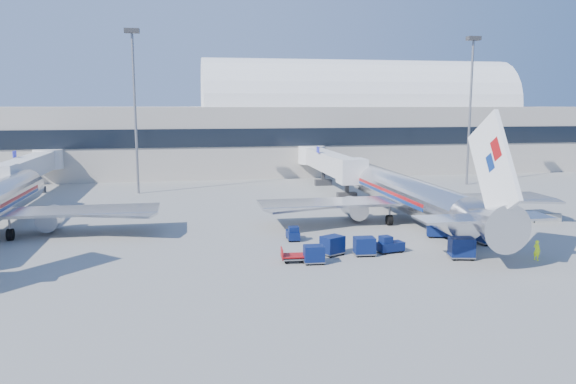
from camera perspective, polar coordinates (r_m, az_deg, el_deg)
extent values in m
plane|color=gray|center=(53.92, 4.15, -4.46)|extent=(260.00, 260.00, 0.00)
cube|color=#B2AA9E|center=(107.64, -16.65, 5.09)|extent=(170.00, 28.00, 12.00)
cube|color=black|center=(93.75, -17.59, 5.15)|extent=(170.00, 0.40, 3.00)
cylinder|color=white|center=(111.82, 7.05, 8.60)|extent=(60.00, 18.00, 18.00)
cylinder|color=silver|center=(62.07, 11.77, -0.13)|extent=(3.80, 28.00, 3.80)
sphere|color=silver|center=(75.09, 7.78, 1.51)|extent=(3.72, 3.72, 3.72)
cone|color=silver|center=(46.94, 19.56, -2.84)|extent=(3.80, 6.00, 3.80)
cube|color=#9C0C0F|center=(62.95, 11.43, 0.23)|extent=(3.85, 20.16, 0.32)
cube|color=navy|center=(63.00, 11.42, -0.10)|extent=(3.85, 20.16, 0.32)
cube|color=white|center=(45.86, 20.15, 2.43)|extent=(0.35, 7.79, 8.74)
cube|color=silver|center=(47.33, 19.27, -2.49)|extent=(11.00, 3.00, 0.18)
cube|color=silver|center=(61.25, 12.10, -0.83)|extent=(32.00, 5.00, 0.28)
cylinder|color=#B7B7BC|center=(60.97, 6.74, -1.64)|extent=(2.10, 3.80, 2.10)
cylinder|color=#B7B7BC|center=(65.01, 16.06, -1.27)|extent=(2.10, 3.80, 2.10)
cylinder|color=black|center=(72.63, 8.47, -0.70)|extent=(0.40, 0.90, 0.90)
sphere|color=silver|center=(73.87, -24.96, 0.64)|extent=(3.72, 3.72, 3.72)
cylinder|color=#B7B7BC|center=(59.85, -22.98, -2.49)|extent=(2.10, 3.80, 2.10)
cylinder|color=black|center=(71.37, -25.43, -1.65)|extent=(0.40, 0.90, 0.90)
cube|color=silver|center=(83.84, 4.12, 3.09)|extent=(2.70, 24.00, 2.70)
cube|color=silver|center=(72.16, 6.52, 2.12)|extent=(3.40, 3.20, 3.20)
cylinder|color=silver|center=(94.97, 2.39, 3.79)|extent=(4.40, 4.40, 3.00)
cube|color=#2D2D30|center=(74.54, 6.00, 0.64)|extent=(0.50, 0.50, 3.00)
cube|color=#2D2D30|center=(74.74, 5.99, -0.39)|extent=(2.60, 1.00, 0.90)
cube|color=#2D2D30|center=(86.98, 3.61, 1.85)|extent=(0.50, 0.50, 3.00)
cube|color=#2D2D30|center=(87.15, 3.60, 0.97)|extent=(2.60, 1.00, 0.90)
cube|color=#1B1F98|center=(83.30, 3.06, 4.31)|extent=(0.12, 1.40, 0.90)
cube|color=silver|center=(83.96, -24.90, 2.30)|extent=(2.70, 24.00, 2.70)
cylinder|color=silver|center=(95.07, -23.18, 3.08)|extent=(4.40, 4.40, 3.00)
cube|color=#2D2D30|center=(74.66, -26.68, -0.25)|extent=(0.50, 0.50, 3.00)
cube|color=#2D2D30|center=(74.87, -26.61, -1.27)|extent=(2.60, 1.00, 0.90)
cube|color=#2D2D30|center=(87.09, -24.31, 1.08)|extent=(0.50, 0.50, 3.00)
cube|color=#2D2D30|center=(87.26, -24.26, 0.21)|extent=(2.60, 1.00, 0.90)
cube|color=#1B1F98|center=(84.21, -26.03, 3.47)|extent=(0.12, 1.40, 0.90)
cylinder|color=slate|center=(81.09, -15.25, 7.57)|extent=(0.36, 0.36, 22.00)
cube|color=#2D2D30|center=(81.68, -15.59, 15.51)|extent=(2.00, 1.20, 0.60)
cylinder|color=slate|center=(91.61, 17.99, 7.56)|extent=(0.36, 0.36, 22.00)
cube|color=#2D2D30|center=(92.13, 18.34, 14.60)|extent=(2.00, 1.20, 0.60)
cube|color=#9E9E96|center=(62.46, 19.90, -2.71)|extent=(3.00, 0.55, 0.90)
cube|color=#9E9E96|center=(64.17, 22.46, -2.55)|extent=(3.00, 0.55, 0.90)
cube|color=#9E9E96|center=(66.01, 24.87, -2.40)|extent=(3.00, 0.55, 0.90)
cube|color=#091544|center=(48.54, 10.37, -5.44)|extent=(2.43, 1.57, 0.73)
cube|color=#091544|center=(48.14, 9.90, -4.83)|extent=(1.06, 1.14, 0.68)
cylinder|color=black|center=(49.37, 10.85, -5.53)|extent=(0.58, 0.33, 0.55)
cube|color=#091544|center=(54.91, 15.14, -3.90)|extent=(2.63, 1.94, 0.77)
cube|color=#091544|center=(54.74, 14.63, -3.26)|extent=(1.23, 1.29, 0.72)
cylinder|color=black|center=(55.50, 15.94, -4.10)|extent=(0.62, 0.42, 0.58)
cube|color=#091544|center=(52.07, 0.49, -4.36)|extent=(1.09, 2.11, 0.68)
cube|color=#091544|center=(51.51, 0.57, -3.88)|extent=(0.93, 0.84, 0.64)
cylinder|color=black|center=(52.76, -0.08, -4.45)|extent=(0.21, 0.51, 0.51)
cube|color=#091544|center=(47.12, 7.76, -5.38)|extent=(1.74, 1.40, 1.34)
cube|color=slate|center=(47.29, 7.75, -6.18)|extent=(1.84, 1.45, 0.09)
cylinder|color=black|center=(47.93, 8.35, -6.01)|extent=(0.38, 0.17, 0.37)
cube|color=#091544|center=(47.00, 4.53, -5.32)|extent=(2.16, 2.00, 1.40)
cube|color=slate|center=(47.17, 4.52, -6.15)|extent=(2.27, 2.09, 0.10)
cylinder|color=black|center=(48.00, 4.69, -5.91)|extent=(0.41, 0.32, 0.39)
cube|color=#091544|center=(44.44, 2.65, -6.26)|extent=(1.62, 1.29, 1.26)
cube|color=slate|center=(44.61, 2.65, -7.04)|extent=(1.71, 1.34, 0.09)
cylinder|color=black|center=(45.17, 3.30, -6.87)|extent=(0.35, 0.16, 0.35)
cube|color=#091544|center=(47.81, 17.22, -5.35)|extent=(2.14, 1.81, 1.53)
cube|color=slate|center=(48.00, 17.18, -6.24)|extent=(2.26, 1.88, 0.11)
cylinder|color=black|center=(48.75, 17.82, -6.06)|extent=(0.45, 0.25, 0.42)
cube|color=#091544|center=(53.59, 19.70, -3.98)|extent=(2.05, 1.70, 1.49)
cube|color=slate|center=(53.76, 19.66, -4.76)|extent=(2.15, 1.77, 0.10)
cylinder|color=black|center=(54.63, 19.88, -4.58)|extent=(0.43, 0.23, 0.41)
cube|color=slate|center=(44.99, 0.67, -6.70)|extent=(2.22, 1.59, 0.12)
cube|color=maroon|center=(44.94, 0.67, -6.46)|extent=(2.23, 1.64, 0.08)
cylinder|color=black|center=(45.62, 1.44, -6.67)|extent=(0.40, 0.18, 0.39)
imported|color=#ACE518|center=(49.56, 23.96, -5.43)|extent=(0.56, 0.70, 1.66)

